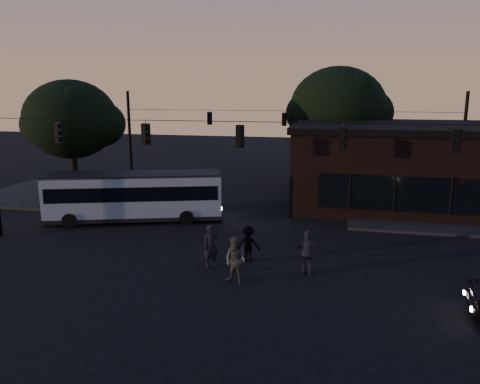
% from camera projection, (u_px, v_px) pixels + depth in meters
% --- Properties ---
extents(ground, '(120.00, 120.00, 0.00)m').
position_uv_depth(ground, '(218.00, 288.00, 18.22)').
color(ground, black).
rests_on(ground, ground).
extents(sidewalk_far_right, '(14.00, 10.00, 0.15)m').
position_uv_depth(sidewalk_far_right, '(463.00, 213.00, 29.05)').
color(sidewalk_far_right, black).
rests_on(sidewalk_far_right, ground).
extents(sidewalk_far_left, '(14.00, 10.00, 0.15)m').
position_uv_depth(sidewalk_far_left, '(84.00, 194.00, 34.50)').
color(sidewalk_far_left, black).
rests_on(sidewalk_far_left, ground).
extents(building, '(15.40, 10.41, 5.40)m').
position_uv_depth(building, '(411.00, 165.00, 31.00)').
color(building, black).
rests_on(building, ground).
extents(tree_behind, '(7.60, 7.60, 9.43)m').
position_uv_depth(tree_behind, '(338.00, 108.00, 37.06)').
color(tree_behind, black).
rests_on(tree_behind, ground).
extents(tree_left, '(6.40, 6.40, 8.30)m').
position_uv_depth(tree_left, '(71.00, 120.00, 32.37)').
color(tree_left, black).
rests_on(tree_left, ground).
extents(signal_rig_near, '(26.24, 0.30, 7.50)m').
position_uv_depth(signal_rig_near, '(240.00, 161.00, 21.09)').
color(signal_rig_near, black).
rests_on(signal_rig_near, ground).
extents(signal_rig_far, '(26.24, 0.30, 7.50)m').
position_uv_depth(signal_rig_far, '(284.00, 134.00, 36.41)').
color(signal_rig_far, black).
rests_on(signal_rig_far, ground).
extents(bus, '(10.37, 5.35, 2.85)m').
position_uv_depth(bus, '(135.00, 194.00, 27.35)').
color(bus, '#7F90A1').
rests_on(bus, ground).
extents(pedestrian_a, '(0.82, 0.73, 1.88)m').
position_uv_depth(pedestrian_a, '(211.00, 246.00, 20.30)').
color(pedestrian_a, black).
rests_on(pedestrian_a, ground).
extents(pedestrian_b, '(1.12, 1.00, 1.91)m').
position_uv_depth(pedestrian_b, '(235.00, 260.00, 18.54)').
color(pedestrian_b, '#41423C').
rests_on(pedestrian_b, ground).
extents(pedestrian_c, '(1.13, 0.48, 1.91)m').
position_uv_depth(pedestrian_c, '(308.00, 253.00, 19.35)').
color(pedestrian_c, '#2C2A34').
rests_on(pedestrian_c, ground).
extents(pedestrian_d, '(1.08, 0.64, 1.65)m').
position_uv_depth(pedestrian_d, '(249.00, 244.00, 20.98)').
color(pedestrian_d, black).
rests_on(pedestrian_d, ground).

